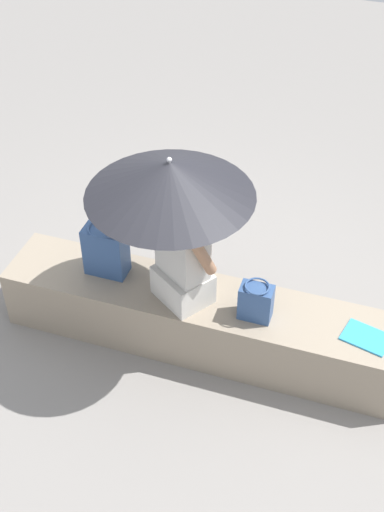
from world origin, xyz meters
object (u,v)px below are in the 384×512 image
(parasol, at_px, (170,179))
(magazine, at_px, (366,337))
(handbag_black, at_px, (106,250))
(tote_bag_canvas, at_px, (256,302))
(person_seated, at_px, (183,252))

(parasol, xyz_separation_m, magazine, (1.24, 0.04, -0.93))
(handbag_black, relative_size, magazine, 1.35)
(tote_bag_canvas, bearing_deg, person_seated, 177.32)
(person_seated, distance_m, tote_bag_canvas, 0.55)
(handbag_black, distance_m, magazine, 1.76)
(person_seated, height_order, tote_bag_canvas, person_seated)
(person_seated, relative_size, parasol, 0.84)
(magazine, bearing_deg, person_seated, -165.50)
(parasol, relative_size, tote_bag_canvas, 4.06)
(tote_bag_canvas, distance_m, magazine, 0.71)
(tote_bag_canvas, bearing_deg, magazine, 2.80)
(person_seated, bearing_deg, handbag_black, 172.16)
(person_seated, xyz_separation_m, magazine, (1.18, 0.01, -0.38))
(person_seated, distance_m, handbag_black, 0.61)
(person_seated, height_order, handbag_black, person_seated)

